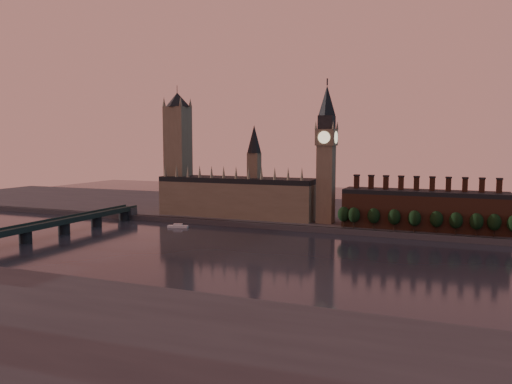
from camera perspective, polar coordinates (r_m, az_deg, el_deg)
ground at (r=280.85m, az=0.36°, el=-7.55°), size 900.00×900.00×0.00m
north_bank at (r=448.10m, az=8.81°, el=-2.37°), size 900.00×182.00×4.00m
palace_of_westminster at (r=406.58m, az=-2.09°, el=-0.34°), size 130.00×30.30×74.00m
victoria_tower at (r=430.16m, az=-8.91°, el=4.93°), size 24.00×24.00×108.00m
big_ben at (r=375.32m, az=8.03°, el=4.49°), size 15.00×15.00×107.00m
chimney_block at (r=367.62m, az=18.60°, el=-1.88°), size 110.00×25.00×37.00m
embankment_tree_0 at (r=360.23m, az=9.99°, el=-2.51°), size 8.60×8.60×14.88m
embankment_tree_1 at (r=357.61m, az=11.12°, el=-2.59°), size 8.60×8.60×14.88m
embankment_tree_2 at (r=356.61m, az=13.31°, el=-2.66°), size 8.60×8.60×14.88m
embankment_tree_3 at (r=354.39m, az=15.52°, el=-2.77°), size 8.60×8.60×14.88m
embankment_tree_4 at (r=352.24m, az=17.66°, el=-2.88°), size 8.60×8.60×14.88m
embankment_tree_5 at (r=353.14m, az=19.93°, el=-2.93°), size 8.60×8.60×14.88m
embankment_tree_6 at (r=352.16m, az=21.88°, el=-3.03°), size 8.60×8.60×14.88m
embankment_tree_7 at (r=352.53m, az=23.89°, el=-3.10°), size 8.60×8.60×14.88m
embankment_tree_8 at (r=353.94m, az=25.58°, el=-3.13°), size 8.60×8.60×14.88m
westminster_bridge at (r=363.21m, az=-23.23°, el=-3.79°), size 14.00×200.00×11.55m
river_boat at (r=382.52m, az=-8.91°, el=-3.88°), size 15.94×8.34×3.06m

